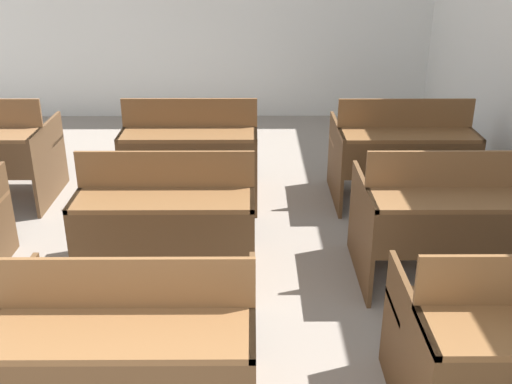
% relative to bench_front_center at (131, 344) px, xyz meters
% --- Properties ---
extents(wall_back, '(5.79, 0.06, 2.74)m').
position_rel_bench_front_center_xyz_m(wall_back, '(-0.16, 5.20, 0.92)').
color(wall_back, silver).
rests_on(wall_back, ground_plane).
extents(bench_front_center, '(1.10, 0.81, 0.90)m').
position_rel_bench_front_center_xyz_m(bench_front_center, '(0.00, 0.00, 0.00)').
color(bench_front_center, brown).
rests_on(bench_front_center, ground_plane).
extents(bench_second_center, '(1.10, 0.81, 0.90)m').
position_rel_bench_front_center_xyz_m(bench_second_center, '(-0.00, 1.30, 0.00)').
color(bench_second_center, brown).
rests_on(bench_second_center, ground_plane).
extents(bench_second_right, '(1.10, 0.81, 0.90)m').
position_rel_bench_front_center_xyz_m(bench_second_right, '(1.78, 1.30, 0.00)').
color(bench_second_right, brown).
rests_on(bench_second_right, ground_plane).
extents(bench_third_center, '(1.10, 0.81, 0.90)m').
position_rel_bench_front_center_xyz_m(bench_third_center, '(0.03, 2.57, 0.00)').
color(bench_third_center, brown).
rests_on(bench_third_center, ground_plane).
extents(bench_third_right, '(1.10, 0.81, 0.90)m').
position_rel_bench_front_center_xyz_m(bench_third_right, '(1.77, 2.55, 0.00)').
color(bench_third_right, '#53371E').
rests_on(bench_third_right, ground_plane).
extents(wastepaper_bin, '(0.24, 0.24, 0.35)m').
position_rel_bench_front_center_xyz_m(wastepaper_bin, '(2.34, 3.36, -0.28)').
color(wastepaper_bin, '#33477A').
rests_on(wastepaper_bin, ground_plane).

